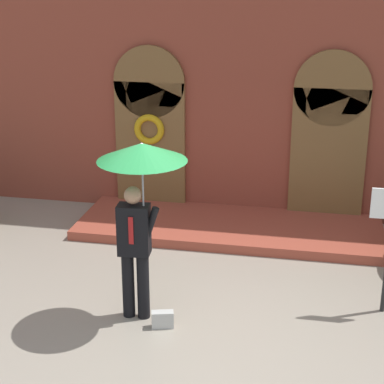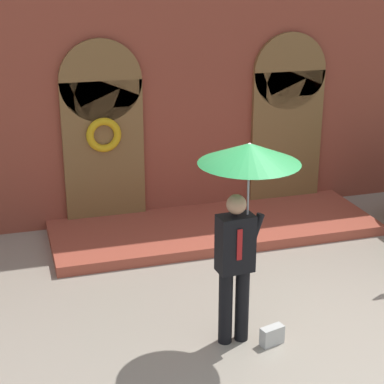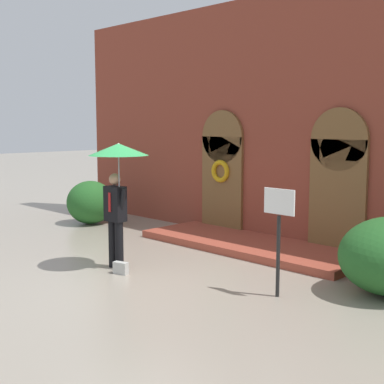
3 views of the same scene
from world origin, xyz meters
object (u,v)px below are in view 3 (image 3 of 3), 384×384
at_px(person_with_umbrella, 118,168).
at_px(shrub_left, 90,202).
at_px(sign_post, 279,224).
at_px(handbag, 121,268).

distance_m(person_with_umbrella, shrub_left, 5.00).
bearing_deg(sign_post, person_with_umbrella, -165.94).
bearing_deg(person_with_umbrella, sign_post, 14.06).
distance_m(person_with_umbrella, sign_post, 3.26).
height_order(handbag, sign_post, sign_post).
xyz_separation_m(sign_post, shrub_left, (-7.34, 1.48, -0.57)).
distance_m(handbag, sign_post, 3.13).
distance_m(person_with_umbrella, handbag, 1.84).
height_order(person_with_umbrella, shrub_left, person_with_umbrella).
height_order(person_with_umbrella, handbag, person_with_umbrella).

